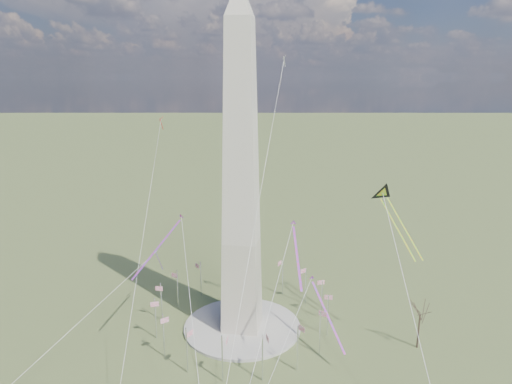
# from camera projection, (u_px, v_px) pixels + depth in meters

# --- Properties ---
(ground) EXTENTS (2000.00, 2000.00, 0.00)m
(ground) POSITION_uv_depth(u_px,v_px,m) (242.00, 328.00, 141.39)
(ground) COLOR #4E5E2F
(ground) RESTS_ON ground
(plaza) EXTENTS (36.00, 36.00, 0.80)m
(plaza) POSITION_uv_depth(u_px,v_px,m) (242.00, 326.00, 141.29)
(plaza) COLOR #A29B94
(plaza) RESTS_ON ground
(washington_monument) EXTENTS (15.56, 15.56, 100.00)m
(washington_monument) POSITION_uv_depth(u_px,v_px,m) (241.00, 177.00, 129.69)
(washington_monument) COLOR #B1AD94
(washington_monument) RESTS_ON plaza
(flagpole_ring) EXTENTS (54.40, 54.40, 13.00)m
(flagpole_ring) POSITION_uv_depth(u_px,v_px,m) (242.00, 306.00, 139.61)
(flagpole_ring) COLOR white
(flagpole_ring) RESTS_ON ground
(tree_near) EXTENTS (9.03, 9.03, 15.81)m
(tree_near) POSITION_uv_depth(u_px,v_px,m) (420.00, 312.00, 128.31)
(tree_near) COLOR #46322A
(tree_near) RESTS_ON ground
(kite_delta_black) EXTENTS (14.33, 21.19, 17.71)m
(kite_delta_black) POSITION_uv_depth(u_px,v_px,m) (385.00, 197.00, 135.36)
(kite_delta_black) COLOR black
(kite_delta_black) RESTS_ON ground
(kite_diamond_purple) EXTENTS (1.74, 2.71, 8.34)m
(kite_diamond_purple) POSITION_uv_depth(u_px,v_px,m) (158.00, 253.00, 144.92)
(kite_diamond_purple) COLOR navy
(kite_diamond_purple) RESTS_ON ground
(kite_streamer_left) EXTENTS (5.06, 18.60, 12.90)m
(kite_streamer_left) POSITION_uv_depth(u_px,v_px,m) (296.00, 247.00, 123.15)
(kite_streamer_left) COLOR #FF2851
(kite_streamer_left) RESTS_ON ground
(kite_streamer_mid) EXTENTS (9.54, 18.26, 13.51)m
(kite_streamer_mid) POSITION_uv_depth(u_px,v_px,m) (165.00, 239.00, 127.32)
(kite_streamer_mid) COLOR #FF2851
(kite_streamer_mid) RESTS_ON ground
(kite_streamer_right) EXTENTS (11.14, 18.33, 14.00)m
(kite_streamer_right) POSITION_uv_depth(u_px,v_px,m) (323.00, 304.00, 128.72)
(kite_streamer_right) COLOR #FF2851
(kite_streamer_right) RESTS_ON ground
(kite_small_red) EXTENTS (1.34, 2.20, 5.06)m
(kite_small_red) POSITION_uv_depth(u_px,v_px,m) (161.00, 120.00, 166.87)
(kite_small_red) COLOR red
(kite_small_red) RESTS_ON ground
(kite_small_white) EXTENTS (1.18, 1.85, 4.10)m
(kite_small_white) POSITION_uv_depth(u_px,v_px,m) (284.00, 58.00, 158.44)
(kite_small_white) COLOR white
(kite_small_white) RESTS_ON ground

